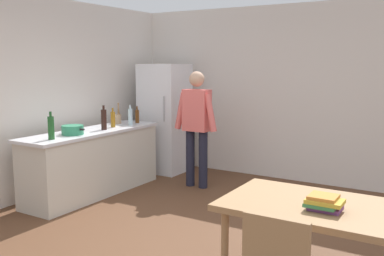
# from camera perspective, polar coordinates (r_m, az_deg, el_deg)

# --- Properties ---
(ground_plane) EXTENTS (14.00, 14.00, 0.00)m
(ground_plane) POSITION_cam_1_polar(r_m,az_deg,el_deg) (4.59, -1.12, -14.86)
(ground_plane) COLOR brown
(wall_back) EXTENTS (6.40, 0.12, 2.70)m
(wall_back) POSITION_cam_1_polar(r_m,az_deg,el_deg) (6.95, 12.33, 4.44)
(wall_back) COLOR silver
(wall_back) RESTS_ON ground_plane
(wall_left) EXTENTS (0.12, 5.60, 2.70)m
(wall_left) POSITION_cam_1_polar(r_m,az_deg,el_deg) (6.17, -20.95, 3.57)
(wall_left) COLOR silver
(wall_left) RESTS_ON ground_plane
(kitchen_counter) EXTENTS (0.64, 2.20, 0.90)m
(kitchen_counter) POSITION_cam_1_polar(r_m,az_deg,el_deg) (6.25, -12.75, -4.35)
(kitchen_counter) COLOR beige
(kitchen_counter) RESTS_ON ground_plane
(refrigerator) EXTENTS (0.70, 0.67, 1.80)m
(refrigerator) POSITION_cam_1_polar(r_m,az_deg,el_deg) (7.32, -3.56, 1.28)
(refrigerator) COLOR white
(refrigerator) RESTS_ON ground_plane
(person) EXTENTS (0.70, 0.22, 1.70)m
(person) POSITION_cam_1_polar(r_m,az_deg,el_deg) (6.34, 0.60, 0.88)
(person) COLOR #1E1E2D
(person) RESTS_ON ground_plane
(dining_table) EXTENTS (1.40, 0.90, 0.75)m
(dining_table) POSITION_cam_1_polar(r_m,az_deg,el_deg) (3.55, 15.80, -10.67)
(dining_table) COLOR #9E754C
(dining_table) RESTS_ON ground_plane
(cooking_pot) EXTENTS (0.40, 0.28, 0.12)m
(cooking_pot) POSITION_cam_1_polar(r_m,az_deg,el_deg) (5.85, -15.32, -0.25)
(cooking_pot) COLOR #2D845B
(cooking_pot) RESTS_ON kitchen_counter
(utensil_jar) EXTENTS (0.11, 0.11, 0.32)m
(utensil_jar) POSITION_cam_1_polar(r_m,az_deg,el_deg) (6.77, -9.66, 1.25)
(utensil_jar) COLOR tan
(utensil_jar) RESTS_ON kitchen_counter
(bottle_wine_green) EXTENTS (0.08, 0.08, 0.34)m
(bottle_wine_green) POSITION_cam_1_polar(r_m,az_deg,el_deg) (5.54, -17.92, 0.06)
(bottle_wine_green) COLOR #1E5123
(bottle_wine_green) RESTS_ON kitchen_counter
(bottle_water_clear) EXTENTS (0.07, 0.07, 0.30)m
(bottle_water_clear) POSITION_cam_1_polar(r_m,az_deg,el_deg) (6.57, -8.06, 1.48)
(bottle_water_clear) COLOR silver
(bottle_water_clear) RESTS_ON kitchen_counter
(bottle_wine_dark) EXTENTS (0.08, 0.08, 0.34)m
(bottle_wine_dark) POSITION_cam_1_polar(r_m,az_deg,el_deg) (6.17, -11.43, 1.13)
(bottle_wine_dark) COLOR black
(bottle_wine_dark) RESTS_ON kitchen_counter
(bottle_beer_brown) EXTENTS (0.06, 0.06, 0.26)m
(bottle_beer_brown) POSITION_cam_1_polar(r_m,az_deg,el_deg) (6.78, -7.17, 1.55)
(bottle_beer_brown) COLOR #5B3314
(bottle_beer_brown) RESTS_ON kitchen_counter
(bottle_oil_amber) EXTENTS (0.06, 0.06, 0.28)m
(bottle_oil_amber) POSITION_cam_1_polar(r_m,az_deg,el_deg) (6.39, -10.29, 1.14)
(bottle_oil_amber) COLOR #996619
(bottle_oil_amber) RESTS_ON kitchen_counter
(book_stack) EXTENTS (0.27, 0.22, 0.11)m
(book_stack) POSITION_cam_1_polar(r_m,az_deg,el_deg) (3.39, 16.84, -9.34)
(book_stack) COLOR #753D7F
(book_stack) RESTS_ON dining_table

